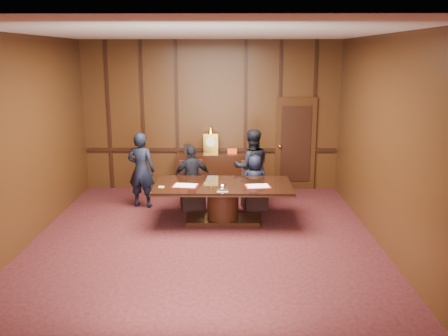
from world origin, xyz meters
name	(u,v)px	position (x,y,z in m)	size (l,w,h in m)	color
room	(207,144)	(0.07, 0.14, 1.72)	(7.00, 7.04, 3.50)	black
sideboard	(211,171)	(0.00, 3.26, 0.49)	(1.60, 0.45, 1.54)	black
conference_table	(223,197)	(0.31, 1.10, 0.51)	(2.62, 1.32, 0.76)	black
folder_left	(185,186)	(-0.39, 0.95, 0.77)	(0.49, 0.38, 0.02)	#A90F12
folder_right	(258,186)	(0.97, 0.93, 0.77)	(0.50, 0.39, 0.02)	#A90F12
inkstand	(223,188)	(0.31, 0.65, 0.81)	(0.20, 0.14, 0.12)	white
notepad	(161,187)	(-0.83, 0.86, 0.77)	(0.10, 0.07, 0.01)	#F6ED78
chair_left	(192,194)	(-0.34, 1.98, 0.29)	(0.57, 0.57, 0.99)	black
chair_right	(254,194)	(0.96, 1.98, 0.29)	(0.57, 0.57, 0.99)	black
signatory_left	(192,178)	(-0.34, 1.90, 0.67)	(0.79, 0.33, 1.35)	black
signatory_right	(255,182)	(0.96, 1.90, 0.58)	(0.56, 0.37, 1.16)	black
witness_left	(141,170)	(-1.42, 2.04, 0.80)	(0.58, 0.38, 1.60)	black
witness_right	(252,167)	(0.91, 2.26, 0.82)	(0.79, 0.62, 1.63)	black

